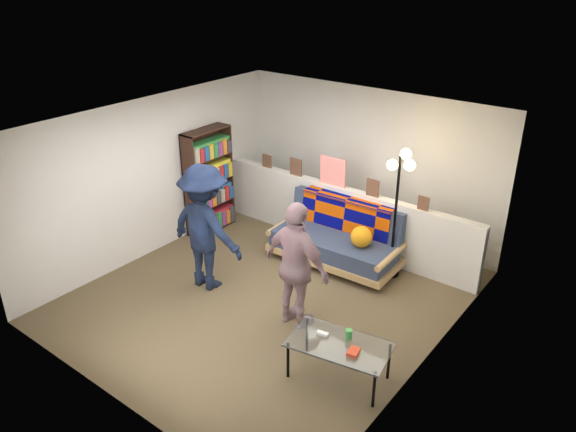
% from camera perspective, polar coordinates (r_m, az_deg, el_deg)
% --- Properties ---
extents(ground, '(5.00, 5.00, 0.00)m').
position_cam_1_polar(ground, '(7.73, -1.82, -8.06)').
color(ground, brown).
rests_on(ground, ground).
extents(room_shell, '(4.60, 5.05, 2.45)m').
position_cam_1_polar(room_shell, '(7.30, 0.34, 4.60)').
color(room_shell, silver).
rests_on(room_shell, ground).
extents(half_wall_ledge, '(4.45, 0.15, 1.00)m').
position_cam_1_polar(half_wall_ledge, '(8.77, 5.58, -0.15)').
color(half_wall_ledge, silver).
rests_on(half_wall_ledge, ground).
extents(ledge_decor, '(2.97, 0.02, 0.45)m').
position_cam_1_polar(ledge_decor, '(8.60, 4.42, 4.27)').
color(ledge_decor, brown).
rests_on(ledge_decor, half_wall_ledge).
extents(futon_sofa, '(1.97, 1.01, 0.83)m').
position_cam_1_polar(futon_sofa, '(8.37, 5.11, -2.32)').
color(futon_sofa, tan).
rests_on(futon_sofa, ground).
extents(bookshelf, '(0.29, 0.87, 1.73)m').
position_cam_1_polar(bookshelf, '(9.27, -8.04, 3.22)').
color(bookshelf, black).
rests_on(bookshelf, ground).
extents(coffee_table, '(1.18, 0.78, 0.57)m').
position_cam_1_polar(coffee_table, '(6.19, 5.28, -13.01)').
color(coffee_table, black).
rests_on(coffee_table, ground).
extents(floor_lamp, '(0.43, 0.34, 1.88)m').
position_cam_1_polar(floor_lamp, '(7.78, 11.23, 2.73)').
color(floor_lamp, black).
rests_on(floor_lamp, ground).
extents(person_left, '(1.17, 0.70, 1.78)m').
position_cam_1_polar(person_left, '(7.62, -8.40, -1.17)').
color(person_left, black).
rests_on(person_left, ground).
extents(person_right, '(1.01, 0.51, 1.65)m').
position_cam_1_polar(person_right, '(6.77, 0.90, -5.13)').
color(person_right, '#CA8297').
rests_on(person_right, ground).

